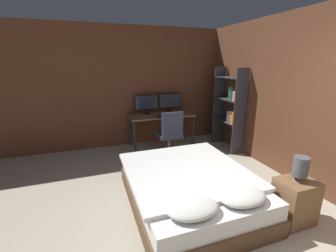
% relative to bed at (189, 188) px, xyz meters
% --- Properties ---
extents(wall_back, '(12.00, 0.06, 2.70)m').
position_rel_bed_xyz_m(wall_back, '(0.20, 2.72, 1.11)').
color(wall_back, brown).
rests_on(wall_back, ground_plane).
extents(wall_side_right, '(0.06, 12.00, 2.70)m').
position_rel_bed_xyz_m(wall_side_right, '(1.93, 0.13, 1.11)').
color(wall_side_right, brown).
rests_on(wall_side_right, ground_plane).
extents(bed, '(1.61, 1.98, 0.56)m').
position_rel_bed_xyz_m(bed, '(0.00, 0.00, 0.00)').
color(bed, brown).
rests_on(bed, ground_plane).
extents(nightstand, '(0.44, 0.36, 0.56)m').
position_rel_bed_xyz_m(nightstand, '(1.06, -0.76, 0.04)').
color(nightstand, brown).
rests_on(nightstand, ground_plane).
extents(bedside_lamp, '(0.17, 0.17, 0.31)m').
position_rel_bed_xyz_m(bedside_lamp, '(1.06, -0.76, 0.50)').
color(bedside_lamp, gray).
rests_on(bedside_lamp, nightstand).
extents(desk, '(1.49, 0.63, 0.75)m').
position_rel_bed_xyz_m(desk, '(0.36, 2.33, 0.41)').
color(desk, '#846042').
rests_on(desk, ground_plane).
extents(monitor_left, '(0.55, 0.16, 0.44)m').
position_rel_bed_xyz_m(monitor_left, '(0.08, 2.54, 0.75)').
color(monitor_left, black).
rests_on(monitor_left, desk).
extents(monitor_right, '(0.55, 0.16, 0.44)m').
position_rel_bed_xyz_m(monitor_right, '(0.65, 2.54, 0.75)').
color(monitor_right, black).
rests_on(monitor_right, desk).
extents(keyboard, '(0.35, 0.13, 0.02)m').
position_rel_bed_xyz_m(keyboard, '(0.36, 2.12, 0.51)').
color(keyboard, black).
rests_on(keyboard, desk).
extents(computer_mouse, '(0.07, 0.05, 0.04)m').
position_rel_bed_xyz_m(computer_mouse, '(0.63, 2.12, 0.52)').
color(computer_mouse, black).
rests_on(computer_mouse, desk).
extents(office_chair, '(0.52, 0.52, 0.98)m').
position_rel_bed_xyz_m(office_chair, '(0.32, 1.65, 0.16)').
color(office_chair, black).
rests_on(office_chair, ground_plane).
extents(bookshelf, '(0.29, 0.82, 1.81)m').
position_rel_bed_xyz_m(bookshelf, '(1.74, 1.60, 0.75)').
color(bookshelf, '#333338').
rests_on(bookshelf, ground_plane).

